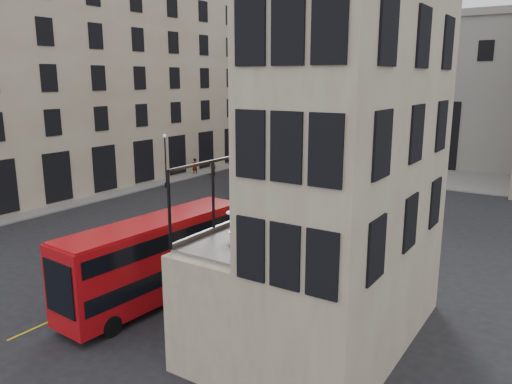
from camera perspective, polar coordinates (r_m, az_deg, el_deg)
The scene contains 31 objects.
ground at distance 26.47m, azimuth -9.96°, elevation -10.88°, with size 140.00×140.00×0.00m, color black.
host_building_main at distance 19.00m, azimuth 11.66°, elevation 4.18°, with size 7.26×11.40×15.10m.
host_frontage at distance 21.95m, azimuth 2.50°, elevation -9.42°, with size 3.00×11.00×4.50m, color beige.
cafe_floor at distance 21.19m, azimuth 2.56°, elevation -3.66°, with size 3.00×10.00×0.10m, color slate.
building_left at distance 57.65m, azimuth -16.66°, elevation 13.15°, with size 14.60×50.60×22.00m.
gateway at distance 69.03m, azimuth 15.08°, elevation 11.45°, with size 35.00×10.60×18.00m.
pavement_far at distance 60.92m, azimuth 10.70°, elevation 2.70°, with size 40.00×12.00×0.12m, color slate.
pavement_left at distance 49.88m, azimuth -19.11°, elevation -0.02°, with size 8.00×48.00×0.12m, color slate.
traffic_light_near at distance 35.41m, azimuth 2.01°, elevation -0.44°, with size 0.16×0.20×3.80m.
traffic_light_far at distance 56.11m, azimuth -1.75°, elevation 4.51°, with size 0.16×0.20×3.80m.
street_lamp_a at distance 49.71m, azimuth -10.28°, elevation 3.19°, with size 0.36×0.36×5.33m.
street_lamp_b at distance 56.92m, azimuth 9.24°, elevation 4.44°, with size 0.36×0.36×5.33m.
bus_near at distance 24.48m, azimuth -11.27°, elevation -7.15°, with size 2.97×10.37×4.09m.
bus_far at distance 50.19m, azimuth 2.04°, elevation 3.42°, with size 2.60×10.49×4.17m.
car_a at distance 45.79m, azimuth -0.36°, elevation 0.41°, with size 1.64×4.08×1.39m, color #97989E.
car_b at distance 54.21m, azimuth 7.61°, elevation 2.34°, with size 1.64×4.69×1.55m, color #B40C0B.
car_c at distance 54.95m, azimuth 0.57°, elevation 2.58°, with size 2.12×5.22×1.52m, color black.
bicycle at distance 38.24m, azimuth -2.05°, elevation -2.40°, with size 0.67×1.93×1.01m, color gray.
cyclist at distance 33.79m, azimuth -4.00°, elevation -4.05°, with size 0.56×0.36×1.52m, color #EBF91A.
pedestrian_a at distance 55.60m, azimuth -4.96°, elevation 2.85°, with size 0.92×0.72×1.90m, color gray.
pedestrian_b at distance 55.90m, azimuth 4.40°, elevation 2.83°, with size 1.12×0.65×1.74m, color gray.
pedestrian_c at distance 53.63m, azimuth 9.27°, elevation 2.26°, with size 1.00×0.42×1.71m, color gray.
pedestrian_d at distance 53.86m, azimuth 16.37°, elevation 1.86°, with size 0.75×0.49×1.54m, color gray.
pedestrian_e at distance 56.19m, azimuth -7.01°, elevation 2.90°, with size 0.68×0.45×1.87m, color gray.
cafe_table_near at distance 19.68m, azimuth -2.45°, elevation -3.12°, with size 0.67×0.67×0.84m.
cafe_table_mid at distance 20.85m, azimuth 0.74°, elevation -2.26°, with size 0.64×0.64×0.80m.
cafe_table_far at distance 23.91m, azimuth 4.96°, elevation -0.27°, with size 0.68×0.68×0.84m.
cafe_chair_a at distance 17.20m, azimuth -1.56°, elevation -6.64°, with size 0.43×0.43×0.76m.
cafe_chair_b at distance 20.39m, azimuth 4.14°, elevation -3.50°, with size 0.46×0.46×0.78m.
cafe_chair_c at distance 21.56m, azimuth 5.34°, elevation -2.56°, with size 0.43×0.43×0.85m.
cafe_chair_d at distance 22.79m, azimuth 7.47°, elevation -1.81°, with size 0.41×0.41×0.78m.
Camera 1 is at (16.83, -17.49, 10.57)m, focal length 35.00 mm.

